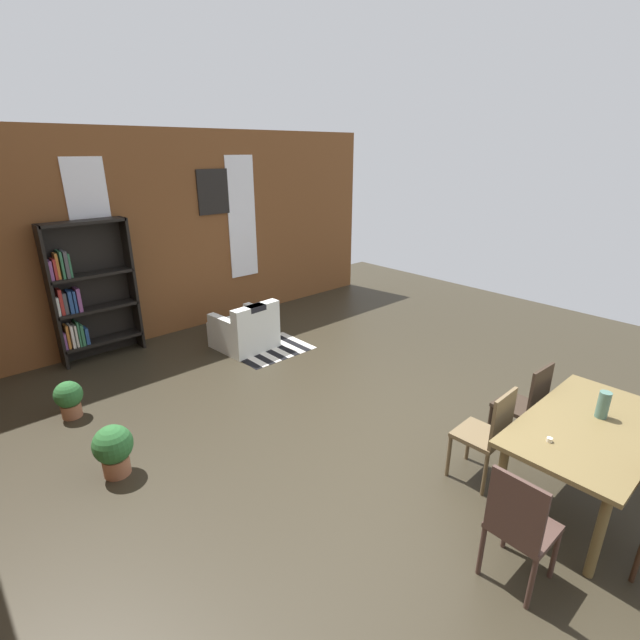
# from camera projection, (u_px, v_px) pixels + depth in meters

# --- Properties ---
(ground_plane) EXTENTS (11.80, 11.80, 0.00)m
(ground_plane) POSITION_uv_depth(u_px,v_px,m) (394.00, 448.00, 4.73)
(ground_plane) COLOR #312B1E
(back_wall_brick) EXTENTS (8.07, 0.12, 3.20)m
(back_wall_brick) POSITION_uv_depth(u_px,v_px,m) (175.00, 235.00, 7.35)
(back_wall_brick) COLOR brown
(back_wall_brick) RESTS_ON ground
(window_pane_0) EXTENTS (0.55, 0.02, 2.08)m
(window_pane_0) POSITION_uv_depth(u_px,v_px,m) (94.00, 235.00, 6.47)
(window_pane_0) COLOR white
(window_pane_1) EXTENTS (0.55, 0.02, 2.08)m
(window_pane_1) POSITION_uv_depth(u_px,v_px,m) (242.00, 218.00, 8.03)
(window_pane_1) COLOR white
(dining_table) EXTENTS (1.68, 0.93, 0.76)m
(dining_table) POSITION_uv_depth(u_px,v_px,m) (590.00, 434.00, 3.81)
(dining_table) COLOR brown
(dining_table) RESTS_ON ground
(vase_on_table) EXTENTS (0.10, 0.10, 0.24)m
(vase_on_table) POSITION_uv_depth(u_px,v_px,m) (603.00, 405.00, 3.85)
(vase_on_table) COLOR #4C7266
(vase_on_table) RESTS_ON dining_table
(tealight_candle_0) EXTENTS (0.04, 0.04, 0.03)m
(tealight_candle_0) POSITION_uv_depth(u_px,v_px,m) (549.00, 440.00, 3.56)
(tealight_candle_0) COLOR silver
(tealight_candle_0) RESTS_ON dining_table
(dining_chair_far_right) EXTENTS (0.42, 0.42, 0.95)m
(dining_chair_far_right) POSITION_uv_depth(u_px,v_px,m) (526.00, 403.00, 4.58)
(dining_chair_far_right) COLOR #31251C
(dining_chair_far_right) RESTS_ON ground
(dining_chair_head_left) EXTENTS (0.41, 0.41, 0.95)m
(dining_chair_head_left) POSITION_uv_depth(u_px,v_px,m) (519.00, 525.00, 3.10)
(dining_chair_head_left) COLOR #47322B
(dining_chair_head_left) RESTS_ON ground
(dining_chair_far_left) EXTENTS (0.41, 0.41, 0.95)m
(dining_chair_far_left) POSITION_uv_depth(u_px,v_px,m) (488.00, 433.00, 4.11)
(dining_chair_far_left) COLOR brown
(dining_chair_far_left) RESTS_ON ground
(bookshelf_tall) EXTENTS (1.13, 0.28, 1.99)m
(bookshelf_tall) POSITION_uv_depth(u_px,v_px,m) (87.00, 293.00, 6.45)
(bookshelf_tall) COLOR black
(bookshelf_tall) RESTS_ON ground
(armchair_white) EXTENTS (0.86, 0.86, 0.75)m
(armchair_white) POSITION_uv_depth(u_px,v_px,m) (246.00, 330.00, 7.04)
(armchair_white) COLOR silver
(armchair_white) RESTS_ON ground
(potted_plant_by_shelf) EXTENTS (0.36, 0.36, 0.51)m
(potted_plant_by_shelf) POSITION_uv_depth(u_px,v_px,m) (113.00, 448.00, 4.26)
(potted_plant_by_shelf) COLOR #9E6042
(potted_plant_by_shelf) RESTS_ON ground
(potted_plant_corner) EXTENTS (0.31, 0.31, 0.44)m
(potted_plant_corner) POSITION_uv_depth(u_px,v_px,m) (69.00, 398.00, 5.21)
(potted_plant_corner) COLOR #9E6042
(potted_plant_corner) RESTS_ON ground
(striped_rug) EXTENTS (1.14, 0.86, 0.01)m
(striped_rug) POSITION_uv_depth(u_px,v_px,m) (271.00, 349.00, 7.06)
(striped_rug) COLOR black
(striped_rug) RESTS_ON ground
(framed_picture) EXTENTS (0.56, 0.03, 0.72)m
(framed_picture) POSITION_uv_depth(u_px,v_px,m) (213.00, 192.00, 7.52)
(framed_picture) COLOR black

